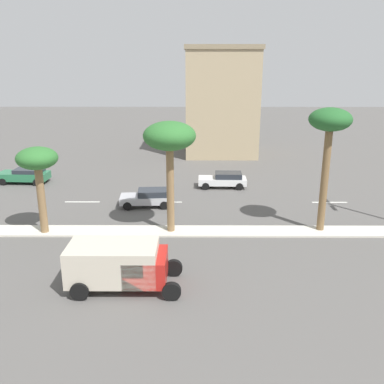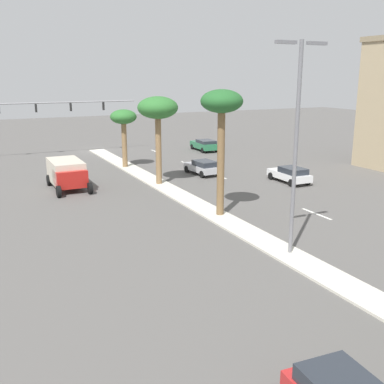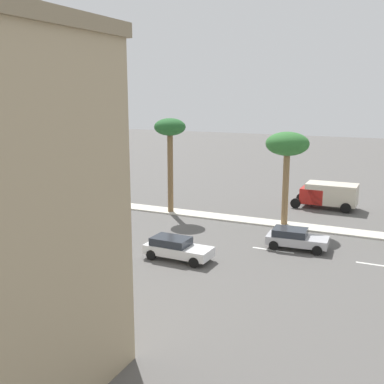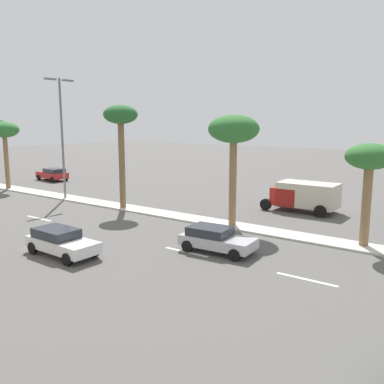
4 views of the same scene
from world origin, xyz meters
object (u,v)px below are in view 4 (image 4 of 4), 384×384
(sedan_white_inboard, at_px, (61,241))
(sedan_red_left, at_px, (53,174))
(palm_tree_front, at_px, (234,132))
(box_truck, at_px, (303,195))
(palm_tree_outboard, at_px, (4,132))
(sedan_silver_front, at_px, (216,239))
(palm_tree_trailing, at_px, (369,162))
(street_lamp_left, at_px, (62,129))
(palm_tree_far, at_px, (121,121))

(sedan_white_inboard, relative_size, sedan_red_left, 1.00)
(palm_tree_front, bearing_deg, box_truck, -15.86)
(palm_tree_outboard, distance_m, sedan_silver_front, 29.24)
(sedan_red_left, bearing_deg, palm_tree_front, -102.51)
(sedan_silver_front, bearing_deg, sedan_white_inboard, 129.63)
(sedan_white_inboard, bearing_deg, palm_tree_trailing, -49.46)
(street_lamp_left, relative_size, sedan_silver_front, 2.55)
(palm_tree_far, xyz_separation_m, sedan_silver_front, (-5.00, -12.00, -6.18))
(palm_tree_front, bearing_deg, sedan_red_left, 77.49)
(palm_tree_front, distance_m, palm_tree_far, 9.96)
(palm_tree_trailing, height_order, box_truck, palm_tree_trailing)
(palm_tree_front, relative_size, palm_tree_outboard, 1.07)
(sedan_silver_front, bearing_deg, palm_tree_front, 21.49)
(palm_tree_front, xyz_separation_m, sedan_red_left, (6.21, 27.97, -5.43))
(sedan_silver_front, height_order, sedan_red_left, sedan_red_left)
(sedan_silver_front, bearing_deg, street_lamp_left, 75.36)
(palm_tree_front, distance_m, palm_tree_outboard, 26.31)
(palm_tree_trailing, bearing_deg, palm_tree_far, 91.54)
(street_lamp_left, relative_size, sedan_red_left, 2.44)
(palm_tree_trailing, bearing_deg, box_truck, 42.09)
(palm_tree_front, height_order, palm_tree_far, palm_tree_far)
(palm_tree_outboard, relative_size, sedan_white_inboard, 1.57)
(palm_tree_far, height_order, box_truck, palm_tree_far)
(palm_tree_far, relative_size, palm_tree_outboard, 1.19)
(street_lamp_left, bearing_deg, box_truck, -69.17)
(sedan_red_left, distance_m, box_truck, 30.03)
(palm_tree_trailing, relative_size, street_lamp_left, 0.54)
(palm_tree_outboard, distance_m, box_truck, 29.67)
(palm_tree_trailing, bearing_deg, palm_tree_front, 91.76)
(sedan_silver_front, bearing_deg, sedan_red_left, 69.14)
(palm_tree_trailing, height_order, palm_tree_front, palm_tree_front)
(sedan_white_inboard, bearing_deg, street_lamp_left, 51.97)
(street_lamp_left, distance_m, box_truck, 21.26)
(palm_tree_front, relative_size, palm_tree_far, 0.90)
(palm_tree_front, relative_size, sedan_white_inboard, 1.68)
(sedan_white_inboard, distance_m, box_truck, 18.68)
(sedan_white_inboard, xyz_separation_m, sedan_red_left, (16.63, 23.77, 0.04))
(sedan_red_left, height_order, box_truck, box_truck)
(palm_tree_far, distance_m, street_lamp_left, 7.40)
(palm_tree_front, distance_m, box_truck, 8.94)
(box_truck, bearing_deg, sedan_white_inboard, 160.48)
(palm_tree_far, bearing_deg, palm_tree_outboard, 90.32)
(palm_tree_front, bearing_deg, palm_tree_far, 91.35)
(palm_tree_outboard, relative_size, sedan_silver_front, 1.64)
(palm_tree_far, xyz_separation_m, street_lamp_left, (0.05, 7.36, -0.70))
(palm_tree_far, xyz_separation_m, sedan_white_inboard, (-10.19, -5.73, -6.16))
(palm_tree_far, bearing_deg, street_lamp_left, 89.60)
(palm_tree_far, relative_size, box_truck, 1.44)
(palm_tree_outboard, height_order, sedan_red_left, palm_tree_outboard)
(street_lamp_left, bearing_deg, palm_tree_trailing, -89.02)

